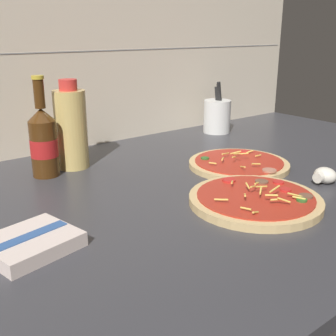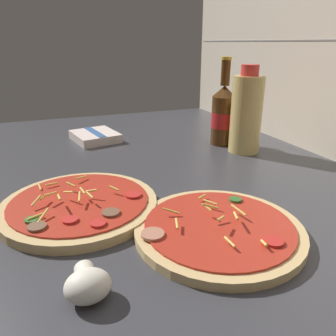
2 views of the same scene
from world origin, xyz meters
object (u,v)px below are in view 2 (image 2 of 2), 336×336
at_px(oil_bottle, 246,113).
at_px(dish_towel, 95,136).
at_px(beer_bottle, 223,114).
at_px(pizza_far, 218,229).
at_px(pizza_near, 80,205).
at_px(mushroom_left, 87,284).

distance_m(oil_bottle, dish_towel, 0.44).
distance_m(beer_bottle, oil_bottle, 0.08).
bearing_deg(pizza_far, beer_bottle, 149.63).
bearing_deg(pizza_near, mushroom_left, -4.57).
bearing_deg(dish_towel, pizza_near, -12.80).
bearing_deg(beer_bottle, dish_towel, -116.53).
xyz_separation_m(oil_bottle, dish_towel, (-0.25, -0.35, -0.09)).
height_order(pizza_far, beer_bottle, beer_bottle).
distance_m(pizza_near, dish_towel, 0.43).
height_order(oil_bottle, dish_towel, oil_bottle).
xyz_separation_m(pizza_near, beer_bottle, (-0.26, 0.43, 0.08)).
xyz_separation_m(beer_bottle, mushroom_left, (0.47, -0.44, -0.07)).
distance_m(pizza_far, mushroom_left, 0.21).
bearing_deg(mushroom_left, pizza_far, 107.54).
xyz_separation_m(pizza_near, mushroom_left, (0.22, -0.02, 0.01)).
relative_size(pizza_near, pizza_far, 1.05).
height_order(pizza_near, pizza_far, pizza_far).
height_order(beer_bottle, mushroom_left, beer_bottle).
relative_size(pizza_far, beer_bottle, 1.07).
bearing_deg(dish_towel, oil_bottle, 54.90).
bearing_deg(pizza_near, pizza_far, 50.53).
bearing_deg(oil_bottle, pizza_near, -68.20).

